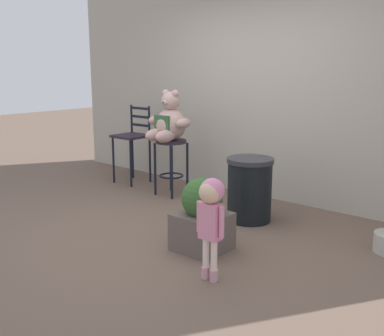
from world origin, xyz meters
TOP-DOWN VIEW (x-y plane):
  - ground_plane at (0.00, 0.00)m, footprint 24.00×24.00m
  - building_wall at (0.00, 2.00)m, footprint 6.70×0.30m
  - bar_stool_with_teddy at (-0.83, 1.15)m, footprint 0.40×0.40m
  - teddy_bear at (-0.83, 1.12)m, footprint 0.62×0.56m
  - child_walking at (1.12, -0.49)m, footprint 0.26×0.21m
  - trash_bin at (0.53, 0.94)m, footprint 0.51×0.51m
  - bar_chair_empty at (-1.72, 1.29)m, footprint 0.44×0.44m
  - planter_with_shrub at (0.67, -0.04)m, footprint 0.45×0.45m

SIDE VIEW (x-z plane):
  - ground_plane at x=0.00m, z-range 0.00..0.00m
  - planter_with_shrub at x=0.67m, z-range -0.03..0.66m
  - trash_bin at x=0.53m, z-range 0.00..0.70m
  - bar_stool_with_teddy at x=-0.83m, z-range 0.16..0.89m
  - child_walking at x=1.12m, z-range 0.19..1.02m
  - bar_chair_empty at x=-1.72m, z-range 0.08..1.19m
  - teddy_bear at x=-0.83m, z-range 0.64..1.29m
  - building_wall at x=0.00m, z-range 0.00..3.41m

